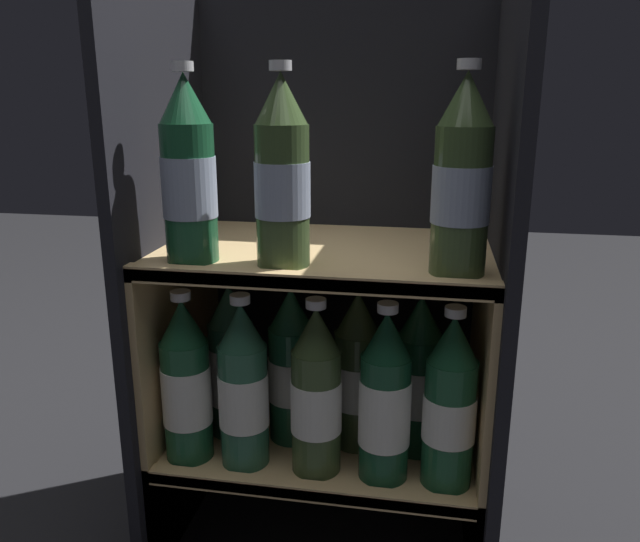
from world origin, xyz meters
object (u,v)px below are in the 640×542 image
(bottle_lower_back_0, at_px, (232,364))
(bottle_lower_back_1, at_px, (292,368))
(bottle_lower_back_3, at_px, (419,378))
(bottle_lower_front_0, at_px, (186,384))
(bottle_upper_front_1, at_px, (282,177))
(bottle_lower_back_2, at_px, (357,373))
(bottle_upper_front_2, at_px, (462,181))
(bottle_upper_front_0, at_px, (189,175))
(bottle_lower_front_4, at_px, (450,406))
(bottle_lower_front_1, at_px, (243,389))
(bottle_lower_front_3, at_px, (385,401))
(bottle_lower_front_2, at_px, (316,395))

(bottle_lower_back_0, xyz_separation_m, bottle_lower_back_1, (0.11, 0.00, 0.00))
(bottle_lower_back_1, distance_m, bottle_lower_back_3, 0.22)
(bottle_lower_front_0, bearing_deg, bottle_lower_back_3, 13.39)
(bottle_upper_front_1, distance_m, bottle_lower_back_2, 0.37)
(bottle_upper_front_2, distance_m, bottle_lower_back_3, 0.36)
(bottle_upper_front_0, bearing_deg, bottle_lower_back_1, 34.07)
(bottle_upper_front_2, relative_size, bottle_lower_back_2, 1.00)
(bottle_upper_front_0, height_order, bottle_lower_back_3, bottle_upper_front_0)
(bottle_upper_front_0, relative_size, bottle_lower_front_4, 1.00)
(bottle_upper_front_0, bearing_deg, bottle_lower_back_0, 75.29)
(bottle_lower_back_0, bearing_deg, bottle_lower_front_1, -61.39)
(bottle_upper_front_1, xyz_separation_m, bottle_lower_back_3, (0.21, 0.09, -0.34))
(bottle_upper_front_1, xyz_separation_m, bottle_lower_front_3, (0.16, 0.00, -0.35))
(bottle_lower_front_3, bearing_deg, bottle_lower_back_0, 162.13)
(bottle_lower_front_0, bearing_deg, bottle_upper_front_2, 0.00)
(bottle_lower_front_4, distance_m, bottle_lower_back_3, 0.10)
(bottle_upper_front_1, height_order, bottle_lower_front_4, bottle_upper_front_1)
(bottle_upper_front_1, height_order, bottle_lower_front_2, bottle_upper_front_1)
(bottle_upper_front_2, relative_size, bottle_lower_front_0, 1.00)
(bottle_lower_back_3, bearing_deg, bottle_lower_back_1, 180.00)
(bottle_upper_front_2, xyz_separation_m, bottle_lower_front_2, (-0.21, 0.00, -0.35))
(bottle_upper_front_1, height_order, bottle_lower_back_3, bottle_upper_front_1)
(bottle_lower_front_2, xyz_separation_m, bottle_lower_back_3, (0.16, 0.09, 0.00))
(bottle_lower_front_2, distance_m, bottle_lower_back_2, 0.11)
(bottle_lower_back_3, bearing_deg, bottle_lower_front_1, -162.17)
(bottle_upper_front_1, distance_m, bottle_lower_back_0, 0.38)
(bottle_lower_back_0, bearing_deg, bottle_lower_front_0, -118.61)
(bottle_lower_front_0, distance_m, bottle_lower_front_1, 0.10)
(bottle_lower_front_3, distance_m, bottle_lower_back_0, 0.29)
(bottle_lower_front_3, bearing_deg, bottle_upper_front_0, 180.00)
(bottle_upper_front_1, height_order, bottle_lower_front_1, bottle_upper_front_1)
(bottle_upper_front_0, height_order, bottle_lower_back_0, bottle_upper_front_0)
(bottle_lower_front_1, bearing_deg, bottle_lower_front_0, 180.00)
(bottle_lower_front_0, xyz_separation_m, bottle_lower_back_2, (0.27, 0.09, 0.00))
(bottle_lower_front_3, bearing_deg, bottle_lower_front_0, 180.00)
(bottle_lower_front_1, xyz_separation_m, bottle_lower_back_0, (-0.05, 0.09, -0.00))
(bottle_lower_front_4, bearing_deg, bottle_lower_front_3, 180.00)
(bottle_lower_front_2, xyz_separation_m, bottle_lower_back_0, (-0.17, 0.09, -0.00))
(bottle_lower_front_1, relative_size, bottle_lower_front_3, 1.00)
(bottle_lower_front_2, bearing_deg, bottle_lower_back_0, 152.08)
(bottle_lower_back_1, bearing_deg, bottle_lower_front_0, -150.42)
(bottle_lower_front_3, xyz_separation_m, bottle_lower_back_2, (-0.05, 0.09, 0.00))
(bottle_lower_back_2, bearing_deg, bottle_lower_back_1, 180.00)
(bottle_upper_front_2, xyz_separation_m, bottle_lower_back_3, (-0.05, 0.09, -0.35))
(bottle_upper_front_2, xyz_separation_m, bottle_lower_front_3, (-0.10, 0.00, -0.35))
(bottle_lower_front_2, distance_m, bottle_lower_front_4, 0.21)
(bottle_lower_back_1, bearing_deg, bottle_upper_front_2, -18.67)
(bottle_upper_front_2, xyz_separation_m, bottle_lower_back_2, (-0.15, 0.09, -0.34))
(bottle_upper_front_2, distance_m, bottle_lower_back_0, 0.52)
(bottle_lower_front_1, height_order, bottle_lower_back_3, same)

